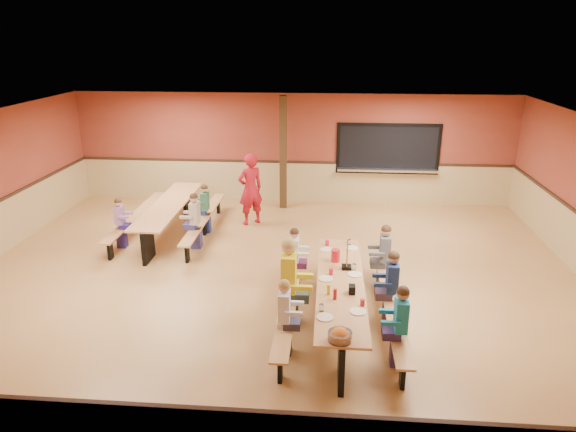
{
  "coord_description": "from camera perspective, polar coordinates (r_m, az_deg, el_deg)",
  "views": [
    {
      "loc": [
        1.01,
        -8.86,
        4.51
      ],
      "look_at": [
        0.25,
        0.49,
        1.15
      ],
      "focal_mm": 32.0,
      "sensor_mm": 36.0,
      "label": 1
    }
  ],
  "objects": [
    {
      "name": "seated_child_char_right",
      "position": [
        9.59,
        10.66,
        -4.6
      ],
      "size": [
        0.38,
        0.31,
        1.24
      ],
      "primitive_type": null,
      "color": "#555960",
      "rests_on": "ground"
    },
    {
      "name": "seated_child_white_left",
      "position": [
        7.62,
        -0.41,
        -11.25
      ],
      "size": [
        0.36,
        0.29,
        1.19
      ],
      "primitive_type": null,
      "color": "white",
      "rests_on": "ground"
    },
    {
      "name": "cafeteria_table_main",
      "position": [
        8.42,
        5.8,
        -8.66
      ],
      "size": [
        1.91,
        3.7,
        0.74
      ],
      "color": "#B67D48",
      "rests_on": "ground"
    },
    {
      "name": "seated_child_teal_right",
      "position": [
        7.54,
        12.36,
        -11.93
      ],
      "size": [
        0.38,
        0.31,
        1.23
      ],
      "primitive_type": null,
      "color": "teal",
      "rests_on": "ground"
    },
    {
      "name": "room_envelope",
      "position": [
        9.71,
        -1.7,
        -3.49
      ],
      "size": [
        12.04,
        10.04,
        3.02
      ],
      "color": "brown",
      "rests_on": "ground"
    },
    {
      "name": "seated_child_grey_left",
      "position": [
        9.44,
        0.69,
        -4.83
      ],
      "size": [
        0.36,
        0.29,
        1.18
      ],
      "primitive_type": null,
      "color": "white",
      "rests_on": "ground"
    },
    {
      "name": "condiment_ketchup",
      "position": [
        7.79,
        5.24,
        -8.64
      ],
      "size": [
        0.06,
        0.06,
        0.17
      ],
      "primitive_type": "cylinder",
      "color": "#B2140F",
      "rests_on": "cafeteria_table_main"
    },
    {
      "name": "ground",
      "position": [
        10.0,
        -1.66,
        -7.12
      ],
      "size": [
        12.0,
        12.0,
        0.0
      ],
      "primitive_type": "plane",
      "color": "olive",
      "rests_on": "ground"
    },
    {
      "name": "seated_child_green_sec",
      "position": [
        12.28,
        -9.17,
        0.78
      ],
      "size": [
        0.34,
        0.28,
        1.16
      ],
      "primitive_type": null,
      "color": "#326B4F",
      "rests_on": "ground"
    },
    {
      "name": "standing_woman",
      "position": [
        12.6,
        -4.2,
        2.98
      ],
      "size": [
        0.78,
        0.73,
        1.79
      ],
      "primitive_type": "imported",
      "rotation": [
        0.0,
        0.0,
        3.75
      ],
      "color": "#A91321",
      "rests_on": "ground"
    },
    {
      "name": "kitchen_pass_through",
      "position": [
        14.24,
        11.04,
        7.1
      ],
      "size": [
        2.78,
        0.28,
        1.38
      ],
      "color": "black",
      "rests_on": "ground"
    },
    {
      "name": "condiment_mustard",
      "position": [
        7.91,
        4.53,
        -8.14
      ],
      "size": [
        0.06,
        0.06,
        0.17
      ],
      "primitive_type": "cylinder",
      "color": "yellow",
      "rests_on": "cafeteria_table_main"
    },
    {
      "name": "seated_adult_yellow",
      "position": [
        8.28,
        0.1,
        -7.4
      ],
      "size": [
        0.5,
        0.41,
        1.47
      ],
      "primitive_type": null,
      "color": "yellow",
      "rests_on": "ground"
    },
    {
      "name": "seated_child_purple_sec",
      "position": [
        11.85,
        -18.14,
        -0.8
      ],
      "size": [
        0.32,
        0.27,
        1.12
      ],
      "primitive_type": null,
      "color": "#92609B",
      "rests_on": "ground"
    },
    {
      "name": "napkin_dispenser",
      "position": [
        7.99,
        7.12,
        -8.1
      ],
      "size": [
        0.1,
        0.14,
        0.13
      ],
      "primitive_type": "cube",
      "color": "black",
      "rests_on": "cafeteria_table_main"
    },
    {
      "name": "seated_child_tan_sec",
      "position": [
        11.41,
        -10.26,
        -0.57
      ],
      "size": [
        0.38,
        0.31,
        1.23
      ],
      "primitive_type": null,
      "color": "#B39F8E",
      "rests_on": "ground"
    },
    {
      "name": "chip_bowl",
      "position": [
        6.86,
        5.81,
        -13.05
      ],
      "size": [
        0.32,
        0.32,
        0.15
      ],
      "primitive_type": null,
      "color": "orange",
      "rests_on": "cafeteria_table_main"
    },
    {
      "name": "structural_post",
      "position": [
        13.66,
        -0.55,
        6.97
      ],
      "size": [
        0.18,
        0.18,
        3.0
      ],
      "primitive_type": "cube",
      "color": "#322210",
      "rests_on": "ground"
    },
    {
      "name": "seated_child_navy_right",
      "position": [
        8.52,
        11.42,
        -7.86
      ],
      "size": [
        0.39,
        0.32,
        1.25
      ],
      "primitive_type": null,
      "color": "navy",
      "rests_on": "ground"
    },
    {
      "name": "cafeteria_table_second",
      "position": [
        12.38,
        -13.04,
        0.4
      ],
      "size": [
        1.91,
        3.7,
        0.74
      ],
      "color": "#B67D48",
      "rests_on": "ground"
    },
    {
      "name": "table_paddle",
      "position": [
        8.73,
        6.55,
        -5.03
      ],
      "size": [
        0.16,
        0.16,
        0.56
      ],
      "color": "black",
      "rests_on": "cafeteria_table_main"
    },
    {
      "name": "punch_pitcher",
      "position": [
        9.0,
        5.29,
        -4.39
      ],
      "size": [
        0.16,
        0.16,
        0.22
      ],
      "primitive_type": "cylinder",
      "color": "red",
      "rests_on": "cafeteria_table_main"
    },
    {
      "name": "place_settings",
      "position": [
        8.3,
        5.87,
        -7.02
      ],
      "size": [
        0.65,
        3.3,
        0.11
      ],
      "primitive_type": null,
      "color": "beige",
      "rests_on": "cafeteria_table_main"
    }
  ]
}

